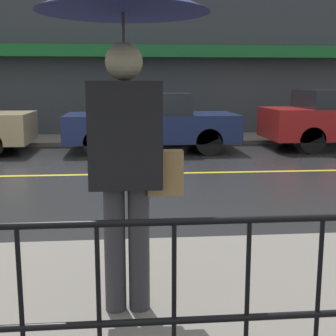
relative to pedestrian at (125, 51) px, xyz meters
name	(u,v)px	position (x,y,z in m)	size (l,w,h in m)	color
ground_plane	(78,175)	(-0.87, 5.47, -1.86)	(80.00, 80.00, 0.00)	#262628
sidewalk_near	(7,311)	(-0.87, 0.14, -1.81)	(28.00, 2.71, 0.10)	slate
sidewalk_far	(95,140)	(-0.87, 10.53, -1.81)	(28.00, 2.17, 0.10)	slate
lane_marking	(78,175)	(-0.87, 5.47, -1.86)	(25.20, 0.12, 0.01)	gold
building_storefront	(95,48)	(-0.87, 11.73, 0.86)	(28.00, 0.85, 5.46)	#383D42
pedestrian	(125,51)	(0.00, 0.00, 0.00)	(1.10, 1.10, 2.25)	#333338
car_navy	(150,122)	(0.60, 8.44, -1.13)	(4.16, 1.91, 1.42)	#19234C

